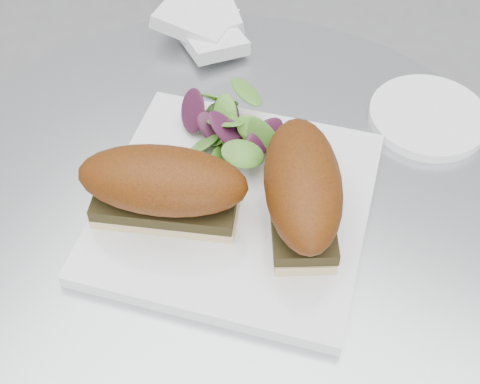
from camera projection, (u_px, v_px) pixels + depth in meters
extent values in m
cylinder|color=silver|center=(222.00, 221.00, 0.70)|extent=(0.70, 0.70, 0.02)
cylinder|color=silver|center=(227.00, 371.00, 0.98)|extent=(0.07, 0.07, 0.71)
cube|color=white|center=(235.00, 205.00, 0.69)|extent=(0.33, 0.33, 0.02)
cube|color=#DABC88|center=(166.00, 209.00, 0.67)|extent=(0.16, 0.11, 0.01)
cube|color=black|center=(165.00, 201.00, 0.66)|extent=(0.15, 0.11, 0.01)
ellipsoid|color=#5F2909|center=(163.00, 180.00, 0.64)|extent=(0.18, 0.13, 0.06)
cube|color=#DABC88|center=(300.00, 212.00, 0.67)|extent=(0.12, 0.15, 0.01)
cube|color=black|center=(301.00, 203.00, 0.66)|extent=(0.12, 0.15, 0.01)
ellipsoid|color=#5F2909|center=(303.00, 183.00, 0.64)|extent=(0.15, 0.18, 0.06)
cylinder|color=white|center=(428.00, 117.00, 0.78)|extent=(0.14, 0.14, 0.01)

